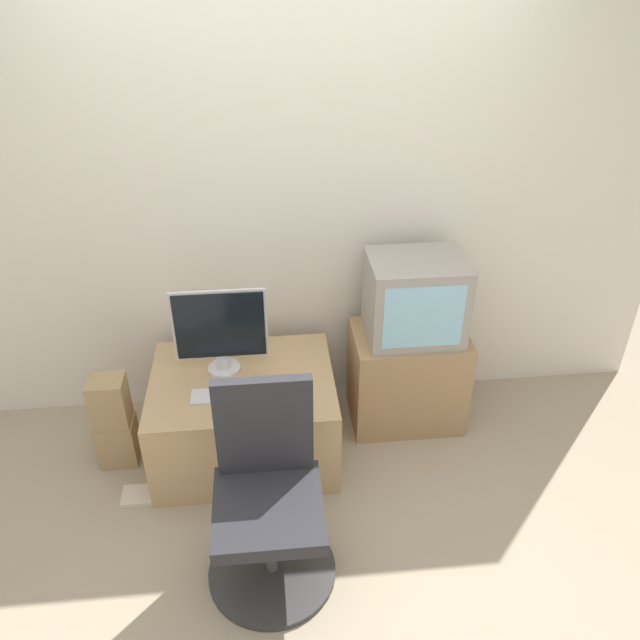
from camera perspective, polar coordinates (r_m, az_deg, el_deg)
ground_plane at (r=3.14m, az=-0.80°, el=-21.50°), size 12.00×12.00×0.00m
wall_back at (r=3.42m, az=-2.97°, el=10.96°), size 4.40×0.05×2.60m
desk at (r=3.51m, az=-6.90°, el=-8.61°), size 0.98×0.77×0.51m
side_stand at (r=3.72m, az=7.94°, el=-5.14°), size 0.65×0.44×0.60m
main_monitor at (r=3.28m, az=-9.09°, el=-0.95°), size 0.49×0.17×0.49m
keyboard at (r=3.23m, az=-8.56°, el=-6.82°), size 0.36×0.12×0.01m
mouse at (r=3.20m, az=-4.35°, el=-6.70°), size 0.07×0.04×0.04m
crt_tv at (r=3.43m, az=8.68°, el=1.97°), size 0.52×0.41×0.47m
office_chair at (r=2.86m, az=-4.74°, el=-16.47°), size 0.59×0.59×0.96m
cardboard_box_lower at (r=3.68m, az=-17.96°, el=-10.43°), size 0.20×0.18×0.27m
cardboard_box_upper at (r=3.51m, az=-18.71°, el=-7.08°), size 0.19×0.17×0.28m
book at (r=3.52m, az=-15.87°, el=-15.13°), size 0.22×0.14×0.02m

